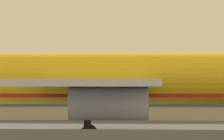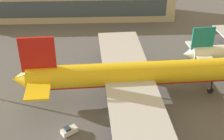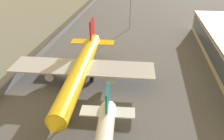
{
  "view_description": "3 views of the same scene",
  "coord_description": "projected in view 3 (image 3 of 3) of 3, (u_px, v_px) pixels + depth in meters",
  "views": [
    {
      "loc": [
        9.95,
        -60.2,
        5.34
      ],
      "look_at": [
        4.88,
        5.98,
        7.34
      ],
      "focal_mm": 105.0,
      "sensor_mm": 36.0,
      "label": 1
    },
    {
      "loc": [
        -2.97,
        -52.38,
        43.0
      ],
      "look_at": [
        -0.26,
        11.95,
        4.73
      ],
      "focal_mm": 50.0,
      "sensor_mm": 36.0,
      "label": 2
    },
    {
      "loc": [
        64.9,
        26.73,
        41.5
      ],
      "look_at": [
        1.47,
        16.94,
        4.63
      ],
      "focal_mm": 35.0,
      "sensor_mm": 36.0,
      "label": 3
    }
  ],
  "objects": [
    {
      "name": "baggage_tug",
      "position": [
        63.0,
        61.0,
        88.25
      ],
      "size": [
        3.55,
        3.11,
        1.8
      ],
      "color": "white",
      "rests_on": "ground"
    },
    {
      "name": "perimeter_fence",
      "position": [
        25.0,
        69.0,
        81.28
      ],
      "size": [
        280.0,
        0.1,
        2.65
      ],
      "color": "slate",
      "rests_on": "ground"
    },
    {
      "name": "cargo_jet_yellow",
      "position": [
        81.0,
        69.0,
        71.54
      ],
      "size": [
        56.41,
        48.38,
        16.41
      ],
      "color": "yellow",
      "rests_on": "ground"
    },
    {
      "name": "ground_plane",
      "position": [
        67.0,
        75.0,
        79.83
      ],
      "size": [
        500.0,
        500.0,
        0.0
      ],
      "primitive_type": "plane",
      "color": "#565659"
    },
    {
      "name": "shoreline_seawall",
      "position": [
        15.0,
        71.0,
        82.41
      ],
      "size": [
        320.0,
        3.0,
        0.5
      ],
      "color": "#474238",
      "rests_on": "ground"
    },
    {
      "name": "apron_light_mast_apron_west",
      "position": [
        131.0,
        3.0,
        117.36
      ],
      "size": [
        3.2,
        0.4,
        25.81
      ],
      "color": "gray",
      "rests_on": "ground"
    }
  ]
}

